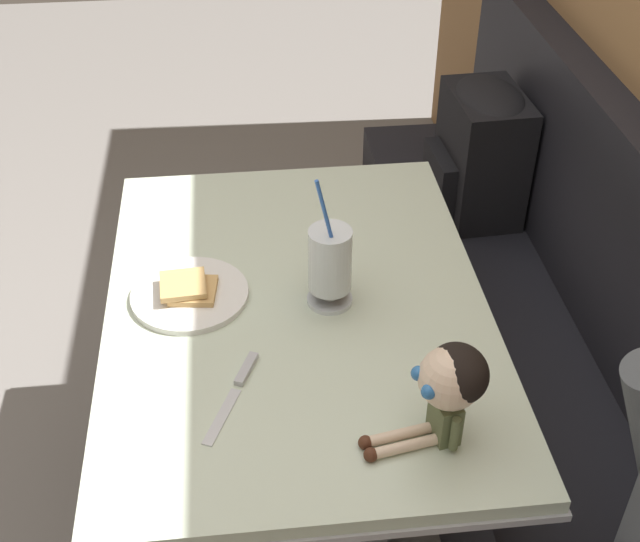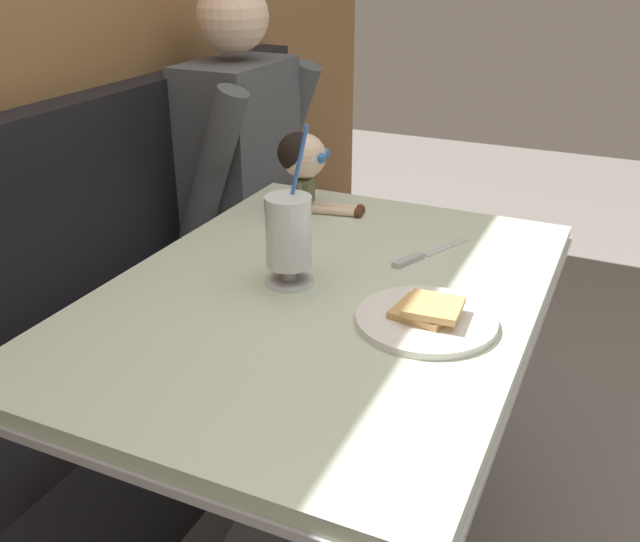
# 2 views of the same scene
# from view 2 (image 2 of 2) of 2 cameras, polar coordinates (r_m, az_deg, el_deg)

# --- Properties ---
(booth_bench) EXTENTS (2.60, 0.48, 1.00)m
(booth_bench) POSITION_cam_2_polar(r_m,az_deg,el_deg) (1.91, -17.51, -9.00)
(booth_bench) COLOR black
(booth_bench) RESTS_ON ground
(diner_table) EXTENTS (1.11, 0.81, 0.74)m
(diner_table) POSITION_cam_2_polar(r_m,az_deg,el_deg) (1.49, 0.11, -8.27)
(diner_table) COLOR beige
(diner_table) RESTS_ON ground
(toast_plate) EXTENTS (0.25, 0.25, 0.04)m
(toast_plate) POSITION_cam_2_polar(r_m,az_deg,el_deg) (1.28, 8.48, -3.71)
(toast_plate) COLOR white
(toast_plate) RESTS_ON diner_table
(milkshake_glass) EXTENTS (0.10, 0.10, 0.31)m
(milkshake_glass) POSITION_cam_2_polar(r_m,az_deg,el_deg) (1.38, -2.48, 2.90)
(milkshake_glass) COLOR silver
(milkshake_glass) RESTS_ON diner_table
(butter_knife) EXTENTS (0.22, 0.11, 0.01)m
(butter_knife) POSITION_cam_2_polar(r_m,az_deg,el_deg) (1.54, 7.89, 1.16)
(butter_knife) COLOR silver
(butter_knife) RESTS_ON diner_table
(seated_doll) EXTENTS (0.13, 0.23, 0.20)m
(seated_doll) POSITION_cam_2_polar(r_m,az_deg,el_deg) (1.76, -1.30, 8.81)
(seated_doll) COLOR #5B6642
(seated_doll) RESTS_ON diner_table
(diner_patron) EXTENTS (0.55, 0.48, 0.81)m
(diner_patron) POSITION_cam_2_polar(r_m,az_deg,el_deg) (2.26, -5.56, 9.05)
(diner_patron) COLOR #4C5156
(diner_patron) RESTS_ON booth_bench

